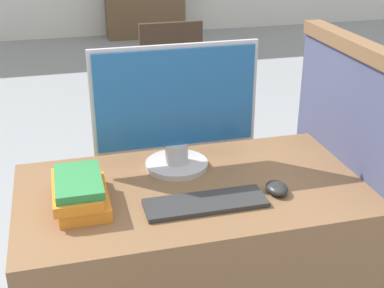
{
  "coord_description": "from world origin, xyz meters",
  "views": [
    {
      "loc": [
        -0.4,
        -1.21,
        1.66
      ],
      "look_at": [
        -0.01,
        0.29,
        0.95
      ],
      "focal_mm": 50.0,
      "sensor_mm": 36.0,
      "label": 1
    }
  ],
  "objects_px": {
    "book_stack": "(80,192)",
    "far_chair": "(176,83)",
    "monitor": "(176,109)",
    "keyboard": "(206,203)",
    "mouse": "(277,188)"
  },
  "relations": [
    {
      "from": "mouse",
      "to": "monitor",
      "type": "bearing_deg",
      "value": 135.65
    },
    {
      "from": "mouse",
      "to": "far_chair",
      "type": "xyz_separation_m",
      "value": [
        0.12,
        2.01,
        -0.28
      ]
    },
    {
      "from": "monitor",
      "to": "keyboard",
      "type": "xyz_separation_m",
      "value": [
        0.03,
        -0.29,
        -0.22
      ]
    },
    {
      "from": "monitor",
      "to": "far_chair",
      "type": "xyz_separation_m",
      "value": [
        0.39,
        1.74,
        -0.48
      ]
    },
    {
      "from": "far_chair",
      "to": "mouse",
      "type": "bearing_deg",
      "value": -100.56
    },
    {
      "from": "book_stack",
      "to": "far_chair",
      "type": "height_order",
      "value": "far_chair"
    },
    {
      "from": "keyboard",
      "to": "book_stack",
      "type": "xyz_separation_m",
      "value": [
        -0.38,
        0.1,
        0.04
      ]
    },
    {
      "from": "keyboard",
      "to": "mouse",
      "type": "xyz_separation_m",
      "value": [
        0.25,
        0.02,
        0.01
      ]
    },
    {
      "from": "book_stack",
      "to": "far_chair",
      "type": "bearing_deg",
      "value": 68.77
    },
    {
      "from": "keyboard",
      "to": "monitor",
      "type": "bearing_deg",
      "value": 95.46
    },
    {
      "from": "keyboard",
      "to": "book_stack",
      "type": "bearing_deg",
      "value": 164.96
    },
    {
      "from": "mouse",
      "to": "far_chair",
      "type": "bearing_deg",
      "value": 86.65
    },
    {
      "from": "keyboard",
      "to": "book_stack",
      "type": "relative_size",
      "value": 1.44
    },
    {
      "from": "mouse",
      "to": "book_stack",
      "type": "xyz_separation_m",
      "value": [
        -0.63,
        0.09,
        0.03
      ]
    },
    {
      "from": "keyboard",
      "to": "far_chair",
      "type": "distance_m",
      "value": 2.08
    }
  ]
}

